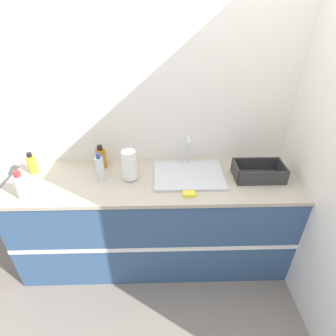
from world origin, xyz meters
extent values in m
plane|color=slate|center=(0.00, 0.00, 0.00)|extent=(12.00, 12.00, 0.00)
cube|color=silver|center=(0.00, 0.66, 1.30)|extent=(4.68, 0.06, 2.60)
cube|color=silver|center=(1.17, 0.32, 1.30)|extent=(0.06, 2.63, 2.60)
cube|color=#33517A|center=(0.00, 0.32, 0.43)|extent=(2.28, 0.63, 0.86)
cube|color=white|center=(0.00, 0.00, 0.43)|extent=(2.28, 0.01, 0.04)
cube|color=#B2A893|center=(0.00, 0.32, 0.88)|extent=(2.31, 0.66, 0.03)
cube|color=silver|center=(0.28, 0.35, 0.90)|extent=(0.56, 0.42, 0.02)
cylinder|color=silver|center=(0.28, 0.54, 1.03)|extent=(0.02, 0.02, 0.24)
cylinder|color=silver|center=(0.28, 0.47, 1.16)|extent=(0.02, 0.14, 0.02)
cylinder|color=#4C4C51|center=(-0.18, 0.32, 0.90)|extent=(0.08, 0.08, 0.01)
cylinder|color=white|center=(-0.18, 0.32, 1.02)|extent=(0.11, 0.11, 0.24)
cube|color=#2D2D2D|center=(0.84, 0.32, 0.90)|extent=(0.39, 0.23, 0.01)
cube|color=#2D2D2D|center=(0.84, 0.21, 0.96)|extent=(0.39, 0.01, 0.11)
cube|color=#2D2D2D|center=(0.84, 0.42, 0.96)|extent=(0.39, 0.01, 0.11)
cube|color=#2D2D2D|center=(0.65, 0.32, 0.96)|extent=(0.01, 0.23, 0.11)
cube|color=#2D2D2D|center=(1.02, 0.32, 0.96)|extent=(0.01, 0.23, 0.11)
cylinder|color=yellow|center=(-0.99, 0.44, 0.97)|extent=(0.07, 0.07, 0.15)
cylinder|color=black|center=(-0.99, 0.44, 1.06)|extent=(0.04, 0.04, 0.03)
cylinder|color=#B26B19|center=(-0.44, 0.51, 0.97)|extent=(0.08, 0.08, 0.17)
cylinder|color=black|center=(-0.44, 0.51, 1.08)|extent=(0.04, 0.04, 0.04)
cylinder|color=white|center=(-0.93, 0.11, 0.98)|extent=(0.08, 0.08, 0.17)
cylinder|color=red|center=(-0.93, 0.11, 1.09)|extent=(0.05, 0.05, 0.04)
cylinder|color=silver|center=(-0.41, 0.33, 0.99)|extent=(0.06, 0.06, 0.19)
cylinder|color=#334C9E|center=(-0.41, 0.33, 1.10)|extent=(0.03, 0.03, 0.04)
cube|color=yellow|center=(0.26, 0.10, 0.90)|extent=(0.09, 0.06, 0.02)
camera|label=1|loc=(0.07, -1.41, 2.07)|focal=28.00mm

